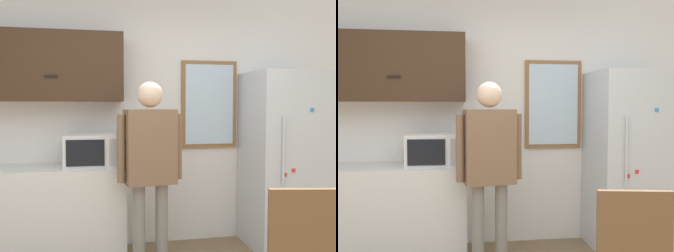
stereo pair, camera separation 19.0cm
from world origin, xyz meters
TOP-DOWN VIEW (x-y plane):
  - back_wall at (0.00, 2.08)m, footprint 6.00×0.06m
  - counter at (-1.17, 1.75)m, footprint 2.06×0.60m
  - upper_cabinets at (-1.17, 1.89)m, footprint 2.06×0.34m
  - microwave at (-0.46, 1.71)m, footprint 0.48×0.39m
  - person at (0.05, 1.34)m, footprint 0.58×0.28m
  - refrigerator at (1.52, 1.69)m, footprint 0.76×0.73m
  - window at (0.81, 2.03)m, footprint 0.62×0.05m

SIDE VIEW (x-z plane):
  - counter at x=-1.17m, z-range 0.00..0.90m
  - refrigerator at x=1.52m, z-range 0.00..1.82m
  - person at x=0.05m, z-range 0.19..1.87m
  - microwave at x=-0.46m, z-range 0.90..1.20m
  - back_wall at x=0.00m, z-range 0.00..2.70m
  - window at x=0.81m, z-range 1.02..1.96m
  - upper_cabinets at x=-1.17m, z-range 1.51..2.18m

